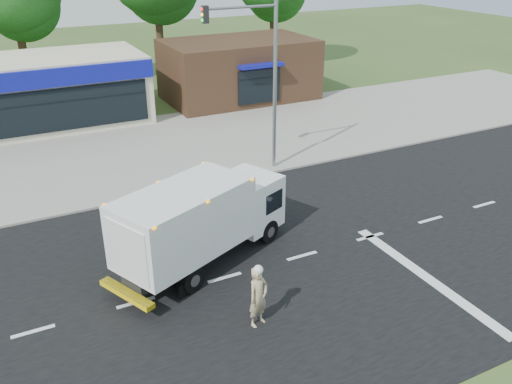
# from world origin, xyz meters

# --- Properties ---
(ground) EXTENTS (120.00, 120.00, 0.00)m
(ground) POSITION_xyz_m (0.00, 0.00, 0.00)
(ground) COLOR #385123
(ground) RESTS_ON ground
(road_asphalt) EXTENTS (60.00, 14.00, 0.02)m
(road_asphalt) POSITION_xyz_m (0.00, 0.00, 0.00)
(road_asphalt) COLOR black
(road_asphalt) RESTS_ON ground
(sidewalk) EXTENTS (60.00, 2.40, 0.12)m
(sidewalk) POSITION_xyz_m (0.00, 8.20, 0.06)
(sidewalk) COLOR gray
(sidewalk) RESTS_ON ground
(parking_apron) EXTENTS (60.00, 9.00, 0.02)m
(parking_apron) POSITION_xyz_m (0.00, 14.00, 0.01)
(parking_apron) COLOR gray
(parking_apron) RESTS_ON ground
(lane_markings) EXTENTS (55.20, 7.00, 0.01)m
(lane_markings) POSITION_xyz_m (1.35, -1.35, 0.02)
(lane_markings) COLOR silver
(lane_markings) RESTS_ON road_asphalt
(ems_box_truck) EXTENTS (7.12, 4.72, 3.04)m
(ems_box_truck) POSITION_xyz_m (-3.30, 1.21, 1.75)
(ems_box_truck) COLOR black
(ems_box_truck) RESTS_ON ground
(emergency_worker) EXTENTS (0.80, 0.66, 2.00)m
(emergency_worker) POSITION_xyz_m (-3.07, -2.59, 0.98)
(emergency_worker) COLOR tan
(emergency_worker) RESTS_ON ground
(brown_storefront) EXTENTS (10.00, 6.70, 4.00)m
(brown_storefront) POSITION_xyz_m (7.00, 19.98, 2.00)
(brown_storefront) COLOR #382316
(brown_storefront) RESTS_ON ground
(traffic_signal_pole) EXTENTS (3.51, 0.25, 8.00)m
(traffic_signal_pole) POSITION_xyz_m (2.35, 7.60, 4.92)
(traffic_signal_pole) COLOR gray
(traffic_signal_pole) RESTS_ON ground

